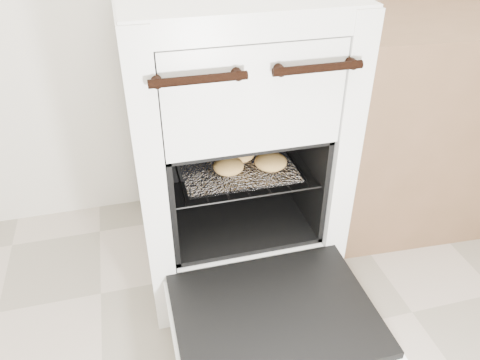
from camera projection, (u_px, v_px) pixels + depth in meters
name	position (u px, v px, depth m)	size (l,w,h in m)	color
stove	(229.00, 143.00, 1.56)	(0.62, 0.69, 0.95)	silver
oven_door	(274.00, 316.00, 1.28)	(0.56, 0.44, 0.04)	black
oven_rack	(234.00, 162.00, 1.52)	(0.45, 0.44, 0.01)	black
foil_sheet	(235.00, 163.00, 1.50)	(0.35, 0.31, 0.01)	white
baked_rolls	(242.00, 157.00, 1.48)	(0.26, 0.22, 0.05)	tan
counter	(422.00, 122.00, 1.83)	(0.81, 0.54, 0.81)	brown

